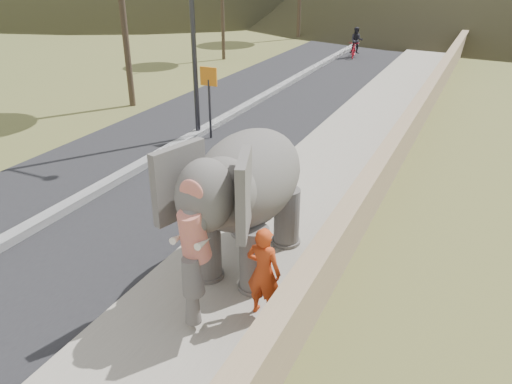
# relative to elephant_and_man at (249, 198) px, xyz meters

# --- Properties ---
(road) EXTENTS (7.00, 120.00, 0.03)m
(road) POSITION_rel_elephant_and_man_xyz_m (-5.02, 5.09, -1.50)
(road) COLOR black
(road) RESTS_ON ground
(median) EXTENTS (0.35, 120.00, 0.22)m
(median) POSITION_rel_elephant_and_man_xyz_m (-5.02, 5.09, -1.40)
(median) COLOR black
(median) RESTS_ON ground
(walkway) EXTENTS (3.00, 120.00, 0.15)m
(walkway) POSITION_rel_elephant_and_man_xyz_m (-0.02, 5.09, -1.44)
(walkway) COLOR #9E9687
(walkway) RESTS_ON ground
(parapet) EXTENTS (0.30, 120.00, 1.10)m
(parapet) POSITION_rel_elephant_and_man_xyz_m (1.63, 5.09, -0.96)
(parapet) COLOR tan
(parapet) RESTS_ON ground
(signboard) EXTENTS (0.60, 0.08, 2.40)m
(signboard) POSITION_rel_elephant_and_man_xyz_m (-4.52, 6.31, 0.13)
(signboard) COLOR #2D2D33
(signboard) RESTS_ON ground
(elephant_and_man) EXTENTS (2.28, 3.87, 2.75)m
(elephant_and_man) POSITION_rel_elephant_and_man_xyz_m (0.00, 0.00, 0.00)
(elephant_and_man) COLOR #66625C
(elephant_and_man) RESTS_ON ground
(motorcyclist) EXTENTS (1.02, 1.90, 1.78)m
(motorcyclist) POSITION_rel_elephant_and_man_xyz_m (-4.04, 22.76, -0.84)
(motorcyclist) COLOR maroon
(motorcyclist) RESTS_ON ground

